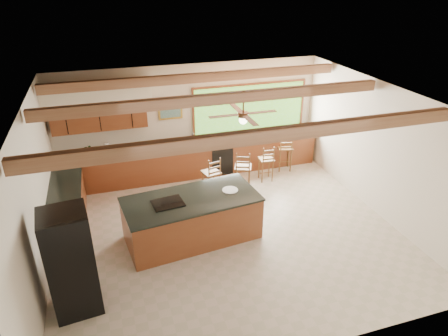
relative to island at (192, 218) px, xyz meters
name	(u,v)px	position (x,y,z in m)	size (l,w,h in m)	color
ground	(227,232)	(0.76, -0.05, -0.48)	(7.20, 7.20, 0.00)	beige
room_shell	(210,128)	(0.59, 0.61, 1.73)	(7.27, 6.54, 3.02)	beige
counter_run	(168,169)	(-0.06, 2.47, -0.02)	(7.12, 3.10, 1.22)	brown
island	(192,218)	(0.00, 0.00, 0.00)	(2.88, 1.60, 0.98)	brown
refrigerator	(71,263)	(-2.29, -1.34, 0.45)	(0.80, 0.78, 1.87)	black
bar_stool_a	(212,174)	(0.86, 1.50, 0.17)	(0.47, 0.47, 1.11)	brown
bar_stool_b	(244,169)	(1.70, 1.49, 0.20)	(0.54, 0.54, 1.15)	brown
bar_stool_c	(286,149)	(3.26, 2.35, 0.18)	(0.48, 0.48, 1.11)	brown
bar_stool_d	(267,160)	(2.51, 1.91, 0.12)	(0.39, 0.39, 1.02)	brown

